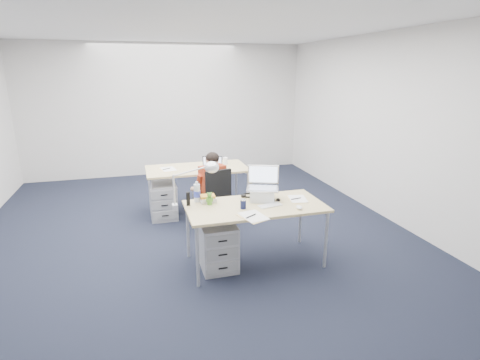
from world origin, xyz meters
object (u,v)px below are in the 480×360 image
(dark_laptop, at_px, (212,164))
(bear_figurine, at_px, (210,198))
(computer_mouse, at_px, (299,207))
(drawer_pedestal_near, at_px, (218,245))
(desk_near, at_px, (255,209))
(silver_laptop, at_px, (263,184))
(desk_far, at_px, (197,171))
(far_cup, at_px, (225,161))
(headphones, at_px, (248,195))
(drawer_pedestal_far, at_px, (163,200))
(desk_lamp, at_px, (189,185))
(wireless_keyboard, at_px, (270,205))
(seated_person, at_px, (209,189))
(cordless_phone, at_px, (188,199))
(office_chair, at_px, (214,212))
(can_koozie, at_px, (243,204))
(sunglasses, at_px, (276,200))
(book_stack, at_px, (208,199))
(water_bottle, at_px, (197,192))

(dark_laptop, bearing_deg, bear_figurine, -88.68)
(computer_mouse, bearing_deg, drawer_pedestal_near, 168.60)
(dark_laptop, bearing_deg, desk_near, -70.17)
(desk_near, distance_m, silver_laptop, 0.31)
(desk_far, height_order, far_cup, far_cup)
(headphones, height_order, dark_laptop, dark_laptop)
(desk_near, relative_size, silver_laptop, 4.00)
(dark_laptop, bearing_deg, far_cup, 64.52)
(drawer_pedestal_far, xyz_separation_m, bear_figurine, (0.43, -1.61, 0.53))
(drawer_pedestal_near, distance_m, desk_lamp, 0.79)
(drawer_pedestal_near, xyz_separation_m, silver_laptop, (0.59, 0.13, 0.65))
(desk_lamp, bearing_deg, wireless_keyboard, 11.14)
(desk_far, distance_m, headphones, 1.62)
(desk_far, xyz_separation_m, seated_person, (0.05, -0.66, -0.12))
(desk_far, relative_size, cordless_phone, 9.81)
(office_chair, relative_size, can_koozie, 8.47)
(desk_lamp, bearing_deg, computer_mouse, 5.34)
(desk_lamp, bearing_deg, far_cup, 87.38)
(dark_laptop, bearing_deg, can_koozie, -75.91)
(office_chair, relative_size, cordless_phone, 5.70)
(silver_laptop, relative_size, can_koozie, 3.64)
(sunglasses, height_order, dark_laptop, dark_laptop)
(seated_person, bearing_deg, desk_near, -94.16)
(desk_near, relative_size, sunglasses, 13.98)
(book_stack, bearing_deg, computer_mouse, -28.57)
(desk_far, bearing_deg, seated_person, -85.39)
(can_koozie, xyz_separation_m, far_cup, (0.30, 2.08, 0.00))
(wireless_keyboard, height_order, computer_mouse, computer_mouse)
(silver_laptop, xyz_separation_m, cordless_phone, (-0.88, 0.06, -0.12))
(water_bottle, height_order, cordless_phone, water_bottle)
(office_chair, height_order, computer_mouse, office_chair)
(cordless_phone, xyz_separation_m, sunglasses, (1.02, -0.14, -0.07))
(silver_laptop, height_order, headphones, silver_laptop)
(silver_laptop, bearing_deg, cordless_phone, -162.77)
(headphones, bearing_deg, office_chair, 94.12)
(far_cup, bearing_deg, sunglasses, -85.90)
(computer_mouse, bearing_deg, can_koozie, 167.56)
(far_cup, bearing_deg, office_chair, -113.37)
(book_stack, bearing_deg, desk_lamp, -147.17)
(headphones, bearing_deg, sunglasses, -63.50)
(drawer_pedestal_near, xyz_separation_m, far_cup, (0.59, 2.01, 0.51))
(desk_far, relative_size, desk_lamp, 2.90)
(desk_far, height_order, bear_figurine, bear_figurine)
(bear_figurine, bearing_deg, computer_mouse, -22.11)
(desk_far, distance_m, far_cup, 0.52)
(drawer_pedestal_near, height_order, cordless_phone, cordless_phone)
(silver_laptop, bearing_deg, far_cup, 111.46)
(headphones, height_order, can_koozie, can_koozie)
(wireless_keyboard, height_order, can_koozie, can_koozie)
(drawer_pedestal_far, height_order, computer_mouse, computer_mouse)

